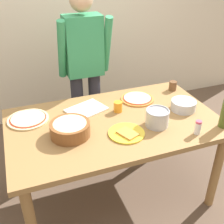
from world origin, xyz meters
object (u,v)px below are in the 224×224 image
at_px(popcorn_bowl, 70,128).
at_px(cutting_board_white, 86,109).
at_px(person_cook, 85,65).
at_px(pizza_raw_on_board, 28,119).
at_px(steel_pot, 157,118).
at_px(salt_shaker, 198,127).
at_px(dining_table, 114,131).
at_px(pizza_cooked_on_tray, 137,99).
at_px(cup_orange, 118,107).
at_px(mixing_bowl_steel, 183,105).
at_px(cup_small_brown, 173,86).
at_px(plate_with_slice, 127,133).

bearing_deg(popcorn_bowl, cutting_board_white, 56.14).
distance_m(person_cook, pizza_raw_on_board, 0.81).
relative_size(steel_pot, salt_shaker, 1.64).
relative_size(dining_table, pizza_cooked_on_tray, 5.62).
height_order(pizza_cooked_on_tray, popcorn_bowl, popcorn_bowl).
bearing_deg(cup_orange, mixing_bowl_steel, -17.44).
height_order(pizza_cooked_on_tray, cup_small_brown, cup_small_brown).
bearing_deg(cup_orange, plate_with_slice, -100.79).
xyz_separation_m(pizza_cooked_on_tray, salt_shaker, (0.18, -0.62, 0.04)).
bearing_deg(person_cook, cutting_board_white, -105.00).
bearing_deg(salt_shaker, steel_pot, 137.31).
distance_m(person_cook, cutting_board_white, 0.57).
bearing_deg(plate_with_slice, cup_small_brown, 36.86).
height_order(pizza_cooked_on_tray, plate_with_slice, plate_with_slice).
relative_size(pizza_cooked_on_tray, steel_pot, 1.64).
distance_m(popcorn_bowl, steel_pot, 0.64).
height_order(plate_with_slice, popcorn_bowl, popcorn_bowl).
bearing_deg(popcorn_bowl, dining_table, 10.99).
bearing_deg(dining_table, popcorn_bowl, -169.01).
height_order(pizza_cooked_on_tray, cutting_board_white, pizza_cooked_on_tray).
bearing_deg(popcorn_bowl, mixing_bowl_steel, 2.08).
distance_m(plate_with_slice, cup_small_brown, 0.85).
xyz_separation_m(pizza_raw_on_board, salt_shaker, (1.10, -0.61, 0.04)).
distance_m(steel_pot, salt_shaker, 0.29).
bearing_deg(plate_with_slice, dining_table, 95.29).
bearing_deg(pizza_raw_on_board, pizza_cooked_on_tray, 0.67).
height_order(dining_table, mixing_bowl_steel, mixing_bowl_steel).
relative_size(plate_with_slice, steel_pot, 1.50).
xyz_separation_m(person_cook, cutting_board_white, (-0.14, -0.52, -0.17)).
bearing_deg(pizza_cooked_on_tray, plate_with_slice, -123.07).
bearing_deg(cup_small_brown, pizza_cooked_on_tray, -171.43).
height_order(popcorn_bowl, mixing_bowl_steel, popcorn_bowl).
xyz_separation_m(plate_with_slice, cutting_board_white, (-0.17, 0.43, -0.00)).
height_order(cup_small_brown, cutting_board_white, cup_small_brown).
bearing_deg(cup_orange, cup_small_brown, 16.96).
distance_m(person_cook, plate_with_slice, 0.97).
bearing_deg(pizza_cooked_on_tray, dining_table, -140.78).
height_order(pizza_raw_on_board, salt_shaker, salt_shaker).
height_order(dining_table, cup_orange, cup_orange).
distance_m(plate_with_slice, cutting_board_white, 0.46).
distance_m(popcorn_bowl, cup_orange, 0.48).
bearing_deg(dining_table, plate_with_slice, -84.71).
height_order(pizza_cooked_on_tray, cup_orange, cup_orange).
bearing_deg(pizza_raw_on_board, plate_with_slice, -34.84).
bearing_deg(pizza_cooked_on_tray, salt_shaker, -74.21).
height_order(cup_orange, cutting_board_white, cup_orange).
xyz_separation_m(dining_table, salt_shaker, (0.49, -0.37, 0.14)).
height_order(dining_table, salt_shaker, salt_shaker).
distance_m(pizza_raw_on_board, plate_with_slice, 0.77).
bearing_deg(cutting_board_white, cup_orange, -24.71).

